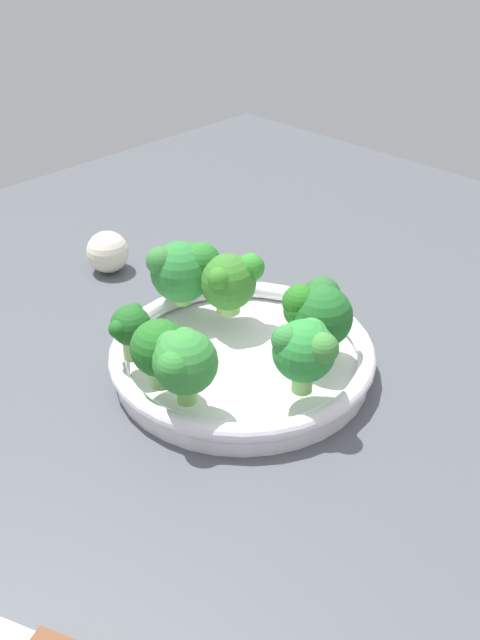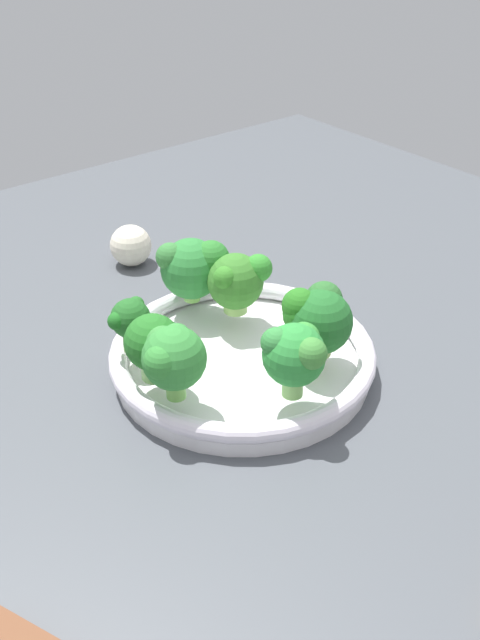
% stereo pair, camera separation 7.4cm
% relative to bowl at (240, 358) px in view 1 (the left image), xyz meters
% --- Properties ---
extents(ground_plane, '(1.30, 1.30, 0.03)m').
position_rel_bowl_xyz_m(ground_plane, '(-0.00, 0.03, -0.03)').
color(ground_plane, '#4D5258').
extents(bowl, '(0.27, 0.27, 0.03)m').
position_rel_bowl_xyz_m(bowl, '(0.00, 0.00, 0.00)').
color(bowl, white).
rests_on(bowl, ground_plane).
extents(broccoli_floret_0, '(0.06, 0.06, 0.07)m').
position_rel_bowl_xyz_m(broccoli_floret_0, '(0.01, 0.09, 0.06)').
color(broccoli_floret_0, '#8ECF6C').
rests_on(broccoli_floret_0, bowl).
extents(broccoli_floret_1, '(0.07, 0.06, 0.07)m').
position_rel_bowl_xyz_m(broccoli_floret_1, '(-0.04, -0.05, 0.05)').
color(broccoli_floret_1, '#A0CB6C').
rests_on(broccoli_floret_1, bowl).
extents(broccoli_floret_2, '(0.05, 0.04, 0.06)m').
position_rel_bowl_xyz_m(broccoli_floret_2, '(0.09, -0.06, 0.05)').
color(broccoli_floret_2, '#9BCE71').
rests_on(broccoli_floret_2, bowl).
extents(broccoli_floret_3, '(0.05, 0.06, 0.07)m').
position_rel_bowl_xyz_m(broccoli_floret_3, '(0.10, -0.01, 0.06)').
color(broccoli_floret_3, '#91CC71').
rests_on(broccoli_floret_3, bowl).
extents(broccoli_floret_4, '(0.06, 0.07, 0.07)m').
position_rel_bowl_xyz_m(broccoli_floret_4, '(0.10, 0.03, 0.06)').
color(broccoli_floret_4, '#78BC55').
rests_on(broccoli_floret_4, bowl).
extents(broccoli_floret_5, '(0.07, 0.07, 0.07)m').
position_rel_bowl_xyz_m(broccoli_floret_5, '(-0.02, -0.10, 0.06)').
color(broccoli_floret_5, '#95D865').
rests_on(broccoli_floret_5, bowl).
extents(broccoli_floret_6, '(0.07, 0.07, 0.07)m').
position_rel_bowl_xyz_m(broccoli_floret_6, '(-0.05, 0.06, 0.06)').
color(broccoli_floret_6, '#9DC768').
rests_on(broccoli_floret_6, bowl).
extents(garlic_bulb, '(0.05, 0.05, 0.05)m').
position_rel_bowl_xyz_m(garlic_bulb, '(-0.04, -0.28, 0.01)').
color(garlic_bulb, '#F2E7CC').
rests_on(garlic_bulb, ground_plane).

